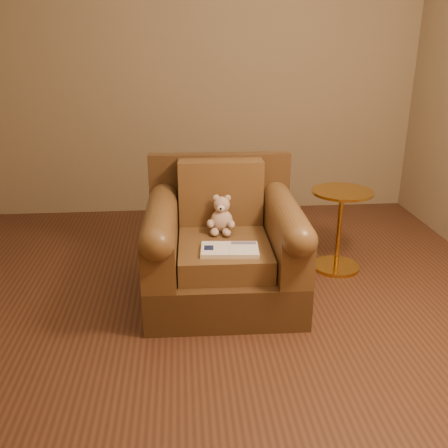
{
  "coord_description": "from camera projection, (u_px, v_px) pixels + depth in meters",
  "views": [
    {
      "loc": [
        -0.21,
        -2.71,
        1.62
      ],
      "look_at": [
        0.04,
        0.15,
        0.53
      ],
      "focal_mm": 40.0,
      "sensor_mm": 36.0,
      "label": 1
    }
  ],
  "objects": [
    {
      "name": "floor",
      "position": [
        220.0,
        312.0,
        3.11
      ],
      "size": [
        4.0,
        4.0,
        0.0
      ],
      "primitive_type": "plane",
      "color": "#4D2B1A",
      "rests_on": "ground"
    },
    {
      "name": "room",
      "position": [
        219.0,
        15.0,
        2.51
      ],
      "size": [
        4.02,
        4.02,
        2.71
      ],
      "color": "#857051",
      "rests_on": "ground"
    },
    {
      "name": "armchair",
      "position": [
        223.0,
        247.0,
        3.22
      ],
      "size": [
        0.99,
        0.94,
        0.87
      ],
      "rotation": [
        0.0,
        0.0,
        -0.02
      ],
      "color": "#472E17",
      "rests_on": "floor"
    },
    {
      "name": "teddy_bear",
      "position": [
        221.0,
        218.0,
        3.23
      ],
      "size": [
        0.18,
        0.21,
        0.25
      ],
      "rotation": [
        0.0,
        0.0,
        -0.16
      ],
      "color": "tan",
      "rests_on": "armchair"
    },
    {
      "name": "guidebook",
      "position": [
        230.0,
        250.0,
        2.95
      ],
      "size": [
        0.36,
        0.23,
        0.03
      ],
      "rotation": [
        0.0,
        0.0,
        -0.08
      ],
      "color": "beige",
      "rests_on": "armchair"
    },
    {
      "name": "side_table",
      "position": [
        339.0,
        227.0,
        3.59
      ],
      "size": [
        0.43,
        0.43,
        0.6
      ],
      "color": "gold",
      "rests_on": "floor"
    }
  ]
}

